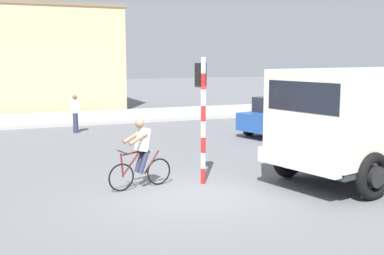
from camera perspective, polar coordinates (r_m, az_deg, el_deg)
The scene contains 8 objects.
ground_plane at distance 11.47m, azimuth -0.92°, elevation -7.95°, with size 120.00×120.00×0.00m, color slate.
sidewalk_far at distance 25.83m, azimuth -13.18°, elevation 1.10°, with size 80.00×5.00×0.16m, color #ADADA8.
truck_foreground at distance 13.50m, azimuth 19.97°, elevation 1.24°, with size 5.83×3.70×2.90m.
cyclist at distance 11.98m, azimuth -6.03°, elevation -3.04°, with size 1.70×0.58×1.72m.
traffic_light_pole at distance 12.22m, azimuth 1.19°, elevation 2.94°, with size 0.24×0.43×3.20m.
car_white_mid at distance 20.32m, azimuth 10.84°, elevation 1.37°, with size 4.31×2.69×1.60m.
pedestrian_near_kerb at distance 21.22m, azimuth -13.51°, elevation 1.65°, with size 0.34×0.22×1.62m.
building_mid_block at distance 31.86m, azimuth -18.37°, elevation 7.72°, with size 10.56×6.65×6.27m.
Camera 1 is at (-4.00, -10.26, 3.20)m, focal length 45.57 mm.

